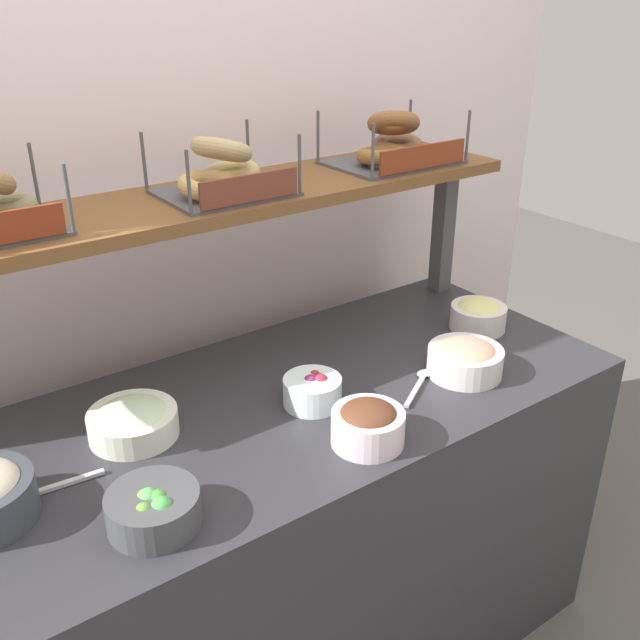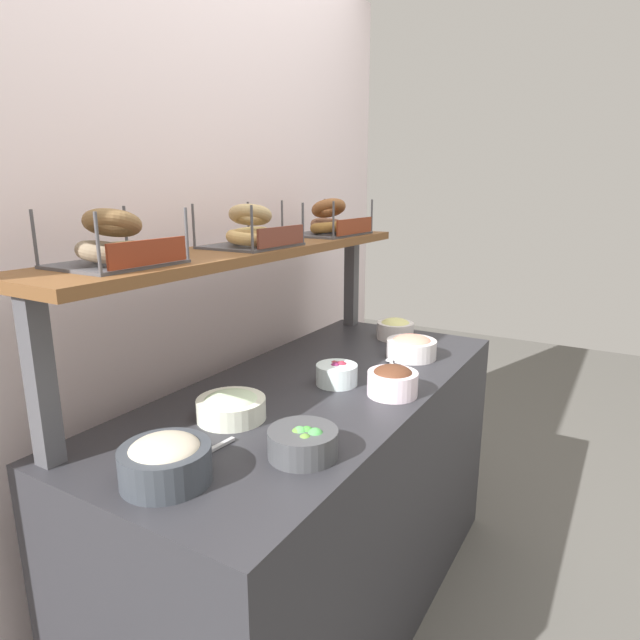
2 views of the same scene
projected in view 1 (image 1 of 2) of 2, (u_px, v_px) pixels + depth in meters
The scene contains 14 objects.
back_wall at pixel (173, 199), 1.89m from camera, with size 2.82×0.06×2.40m, color white.
deli_counter at pixel (291, 539), 1.83m from camera, with size 1.62×0.70×0.85m, color #2D2D33.
shelf_riser_right at pixel (443, 228), 2.15m from camera, with size 0.05×0.05×0.40m, color #4C4C51.
upper_shelf at pixel (221, 199), 1.66m from camera, with size 1.58×0.32×0.03m, color brown.
bowl_veggie_mix at pixel (154, 509), 1.25m from camera, with size 0.17×0.17×0.08m.
bowl_chocolate_spread at pixel (368, 424), 1.47m from camera, with size 0.15×0.15×0.09m.
bowl_scallion_spread at pixel (133, 421), 1.49m from camera, with size 0.19×0.19×0.07m.
bowl_beet_salad at pixel (313, 390), 1.61m from camera, with size 0.13×0.13×0.07m.
bowl_egg_salad at pixel (479, 315), 1.96m from camera, with size 0.15×0.15×0.09m.
bowl_lox_spread at pixel (465, 358), 1.73m from camera, with size 0.18×0.18×0.09m.
serving_spoon_near_plate at pixel (41, 491), 1.33m from camera, with size 0.18×0.04×0.01m.
serving_spoon_by_edge at pixel (421, 381), 1.70m from camera, with size 0.16×0.10×0.01m.
bagel_basket_sesame at pixel (222, 174), 1.62m from camera, with size 0.29×0.25×0.15m.
bagel_basket_cinnamon_raisin at pixel (393, 146), 1.89m from camera, with size 0.34×0.26×0.15m.
Camera 1 is at (-0.76, -1.18, 1.73)m, focal length 39.64 mm.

